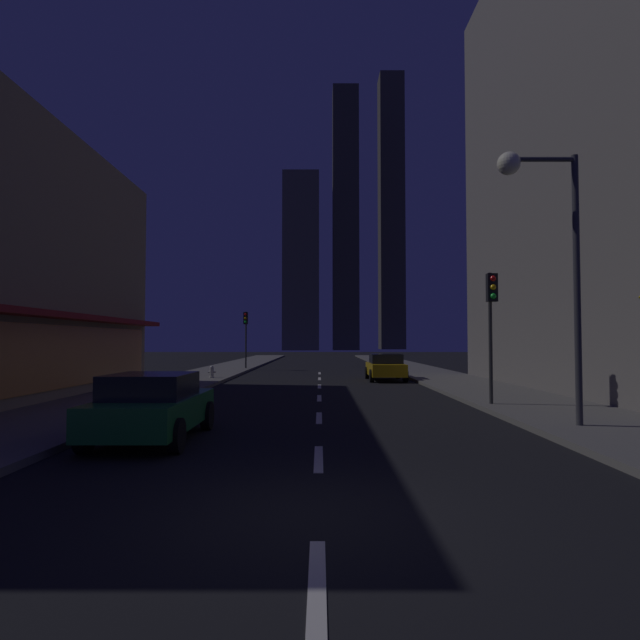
{
  "coord_description": "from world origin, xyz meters",
  "views": [
    {
      "loc": [
        0.03,
        -6.73,
        2.15
      ],
      "look_at": [
        0.0,
        26.77,
        3.46
      ],
      "focal_mm": 30.26,
      "sensor_mm": 36.0,
      "label": 1
    }
  ],
  "objects_px": {
    "car_parked_far": "(386,367)",
    "street_lamp_right": "(542,220)",
    "traffic_light_near_right": "(492,308)",
    "traffic_light_far_left": "(246,327)",
    "fire_hydrant_far_left": "(212,372)",
    "car_parked_near": "(153,406)"
  },
  "relations": [
    {
      "from": "car_parked_near",
      "to": "street_lamp_right",
      "type": "xyz_separation_m",
      "value": [
        8.98,
        1.16,
        4.33
      ]
    },
    {
      "from": "car_parked_near",
      "to": "fire_hydrant_far_left",
      "type": "xyz_separation_m",
      "value": [
        -2.3,
        17.82,
        -0.29
      ]
    },
    {
      "from": "fire_hydrant_far_left",
      "to": "car_parked_far",
      "type": "bearing_deg",
      "value": -0.46
    },
    {
      "from": "car_parked_far",
      "to": "street_lamp_right",
      "type": "bearing_deg",
      "value": -83.87
    },
    {
      "from": "street_lamp_right",
      "to": "traffic_light_near_right",
      "type": "bearing_deg",
      "value": 88.39
    },
    {
      "from": "car_parked_near",
      "to": "fire_hydrant_far_left",
      "type": "relative_size",
      "value": 6.48
    },
    {
      "from": "car_parked_near",
      "to": "traffic_light_near_right",
      "type": "bearing_deg",
      "value": 30.81
    },
    {
      "from": "fire_hydrant_far_left",
      "to": "street_lamp_right",
      "type": "xyz_separation_m",
      "value": [
        11.28,
        -16.66,
        4.61
      ]
    },
    {
      "from": "car_parked_far",
      "to": "traffic_light_far_left",
      "type": "xyz_separation_m",
      "value": [
        -9.1,
        10.56,
        2.45
      ]
    },
    {
      "from": "traffic_light_far_left",
      "to": "street_lamp_right",
      "type": "relative_size",
      "value": 0.64
    },
    {
      "from": "street_lamp_right",
      "to": "car_parked_far",
      "type": "bearing_deg",
      "value": 96.13
    },
    {
      "from": "car_parked_far",
      "to": "traffic_light_far_left",
      "type": "relative_size",
      "value": 1.01
    },
    {
      "from": "car_parked_far",
      "to": "fire_hydrant_far_left",
      "type": "relative_size",
      "value": 6.48
    },
    {
      "from": "traffic_light_near_right",
      "to": "traffic_light_far_left",
      "type": "xyz_separation_m",
      "value": [
        -11.0,
        22.88,
        0.0
      ]
    },
    {
      "from": "car_parked_near",
      "to": "traffic_light_far_left",
      "type": "xyz_separation_m",
      "value": [
        -1.9,
        28.3,
        2.45
      ]
    },
    {
      "from": "fire_hydrant_far_left",
      "to": "traffic_light_near_right",
      "type": "xyz_separation_m",
      "value": [
        11.4,
        -12.39,
        2.74
      ]
    },
    {
      "from": "car_parked_far",
      "to": "car_parked_near",
      "type": "bearing_deg",
      "value": -112.09
    },
    {
      "from": "traffic_light_near_right",
      "to": "traffic_light_far_left",
      "type": "distance_m",
      "value": 25.38
    },
    {
      "from": "car_parked_far",
      "to": "fire_hydrant_far_left",
      "type": "height_order",
      "value": "car_parked_far"
    },
    {
      "from": "car_parked_near",
      "to": "traffic_light_near_right",
      "type": "distance_m",
      "value": 10.88
    },
    {
      "from": "traffic_light_far_left",
      "to": "traffic_light_near_right",
      "type": "bearing_deg",
      "value": -64.32
    },
    {
      "from": "fire_hydrant_far_left",
      "to": "car_parked_near",
      "type": "bearing_deg",
      "value": -82.64
    }
  ]
}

